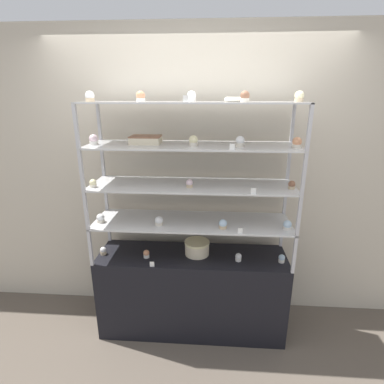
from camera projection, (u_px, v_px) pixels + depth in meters
The scene contains 35 objects.
ground_plane at pixel (192, 325), 2.78m from camera, with size 20.00×20.00×0.00m, color brown.
back_wall at pixel (195, 180), 2.73m from camera, with size 8.00×0.05×2.60m.
display_base at pixel (192, 291), 2.67m from camera, with size 1.60×0.46×0.74m.
display_riser_lower at pixel (192, 223), 2.46m from camera, with size 1.60×0.46×0.31m.
display_riser_middle at pixel (192, 187), 2.36m from camera, with size 1.60×0.46×0.31m.
display_riser_upper at pixel (192, 147), 2.27m from camera, with size 1.60×0.46×0.31m.
display_riser_top at pixel (192, 104), 2.17m from camera, with size 1.60×0.46×0.31m.
layer_cake_centerpiece at pixel (197, 248), 2.55m from camera, with size 0.21×0.21×0.12m.
sheet_cake_frosted at pixel (146, 140), 2.31m from camera, with size 0.23×0.18×0.06m.
cupcake_0 at pixel (103, 251), 2.55m from camera, with size 0.05×0.05×0.07m.
cupcake_1 at pixel (146, 254), 2.50m from camera, with size 0.05×0.05×0.07m.
cupcake_2 at pixel (238, 257), 2.45m from camera, with size 0.05×0.05×0.07m.
cupcake_3 at pixel (282, 259), 2.43m from camera, with size 0.05×0.05×0.07m.
price_tag_0 at pixel (152, 264), 2.37m from camera, with size 0.04×0.00×0.04m.
cupcake_4 at pixel (101, 218), 2.42m from camera, with size 0.06×0.06×0.07m.
cupcake_5 at pixel (159, 221), 2.37m from camera, with size 0.06×0.06×0.07m.
cupcake_6 at pixel (223, 224), 2.31m from camera, with size 0.06×0.06×0.07m.
cupcake_7 at pixel (287, 225), 2.29m from camera, with size 0.06×0.06×0.07m.
price_tag_1 at pixel (240, 231), 2.23m from camera, with size 0.04×0.00×0.04m.
cupcake_8 at pixel (93, 183), 2.28m from camera, with size 0.05×0.05×0.06m.
cupcake_9 at pixel (189, 184), 2.28m from camera, with size 0.05×0.05×0.06m.
cupcake_10 at pixel (292, 185), 2.24m from camera, with size 0.05×0.05×0.06m.
price_tag_2 at pixel (253, 191), 2.13m from camera, with size 0.04×0.00×0.04m.
cupcake_11 at pixel (94, 140), 2.26m from camera, with size 0.07×0.07×0.08m.
cupcake_12 at pixel (193, 141), 2.20m from camera, with size 0.07×0.07×0.08m.
cupcake_13 at pixel (240, 142), 2.17m from camera, with size 0.07×0.07×0.08m.
cupcake_14 at pixel (297, 143), 2.11m from camera, with size 0.07×0.07×0.08m.
price_tag_3 at pixel (232, 147), 2.04m from camera, with size 0.04×0.00×0.04m.
cupcake_15 at pixel (90, 97), 2.13m from camera, with size 0.06×0.06×0.07m.
cupcake_16 at pixel (141, 97), 2.10m from camera, with size 0.06×0.06×0.07m.
cupcake_17 at pixel (192, 97), 2.12m from camera, with size 0.06×0.06×0.07m.
cupcake_18 at pixel (245, 97), 2.03m from camera, with size 0.06×0.06×0.07m.
cupcake_19 at pixel (299, 97), 2.06m from camera, with size 0.06×0.06×0.07m.
price_tag_4 at pixel (186, 99), 1.96m from camera, with size 0.04×0.00×0.04m.
donut_glazed at pixel (233, 99), 2.20m from camera, with size 0.13×0.13×0.03m.
Camera 1 is at (0.16, -2.26, 2.03)m, focal length 28.00 mm.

